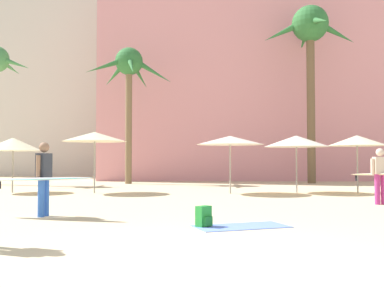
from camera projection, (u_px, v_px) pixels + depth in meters
The scene contains 14 objects.
ground at pixel (199, 258), 5.99m from camera, with size 120.00×120.00×0.00m, color beige.
hotel_pink at pixel (252, 72), 34.03m from camera, with size 21.50×11.22×16.36m, color pink.
hotel_tower_gray at pixel (69, 53), 43.65m from camera, with size 18.28×11.34×23.89m, color beige.
palm_tree_far_left at pixel (310, 37), 26.03m from camera, with size 5.62×5.76×10.49m.
palm_tree_left at pixel (129, 73), 25.48m from camera, with size 4.83×5.06×7.86m.
cafe_umbrella_2 at pixel (95, 137), 18.01m from camera, with size 2.61×2.61×2.49m.
cafe_umbrella_3 at pixel (357, 141), 18.15m from camera, with size 2.37×2.37×2.36m.
cafe_umbrella_4 at pixel (230, 140), 17.72m from camera, with size 2.71×2.71×2.32m.
cafe_umbrella_6 at pixel (13, 144), 18.27m from camera, with size 2.38×2.38×2.27m.
cafe_umbrella_7 at pixel (296, 141), 18.20m from camera, with size 2.66×2.66×2.36m.
beach_towel at pixel (241, 226), 8.80m from camera, with size 1.87×0.89×0.01m, color #6684E0.
backpack at pixel (204, 217), 8.75m from camera, with size 0.35×0.35×0.42m.
person_near_left at pixel (378, 174), 13.44m from camera, with size 0.90×2.91×1.69m.
person_mid_right at pixel (42, 177), 10.32m from camera, with size 2.72×1.11×1.76m.
Camera 1 is at (-0.05, -6.04, 1.32)m, focal length 41.27 mm.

